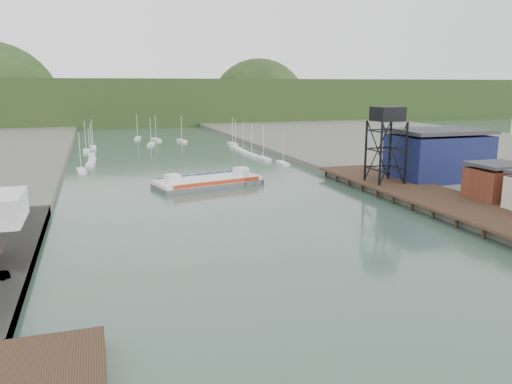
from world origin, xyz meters
TOP-DOWN VIEW (x-y plane):
  - ground at (0.00, 0.00)m, footprint 600.00×600.00m
  - east_pier at (37.00, 45.00)m, footprint 14.00×70.00m
  - lift_tower at (35.00, 58.00)m, footprint 6.50×6.50m
  - blue_shed at (50.00, 60.00)m, footprint 20.50×14.50m
  - marina_sailboats at (0.08, 138.46)m, footprint 57.71×92.65m
  - distant_hills at (-3.98, 301.35)m, footprint 500.00×120.00m
  - chain_ferry at (0.42, 76.00)m, footprint 25.71×15.18m

SIDE VIEW (x-z plane):
  - ground at x=0.00m, z-range 0.00..0.00m
  - marina_sailboats at x=0.08m, z-range -0.10..0.80m
  - chain_ferry at x=0.42m, z-range -0.74..2.73m
  - east_pier at x=37.00m, z-range 0.67..3.12m
  - blue_shed at x=50.00m, z-range 1.41..12.71m
  - distant_hills at x=-3.98m, z-range -29.62..50.38m
  - lift_tower at x=35.00m, z-range 7.65..23.65m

